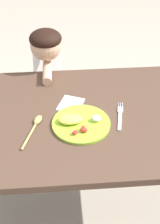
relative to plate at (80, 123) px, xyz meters
The scene contains 7 objects.
ground_plane 0.77m from the plate, 53.78° to the left, with size 8.00×8.00×0.00m, color #ACA08D.
dining_table 0.15m from the plate, 53.78° to the left, with size 1.34×0.77×0.76m.
plate is the anchor object (origin of this frame).
fork 0.19m from the plate, 11.59° to the left, with size 0.06×0.19×0.01m.
spoon 0.19m from the plate, behind, with size 0.09×0.21×0.02m.
person 0.64m from the plate, 103.45° to the left, with size 0.18×0.41×0.97m.
napkin 0.15m from the plate, 101.85° to the left, with size 0.10×0.12×0.00m, color white.
Camera 1 is at (-0.13, -1.08, 1.67)m, focal length 50.25 mm.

